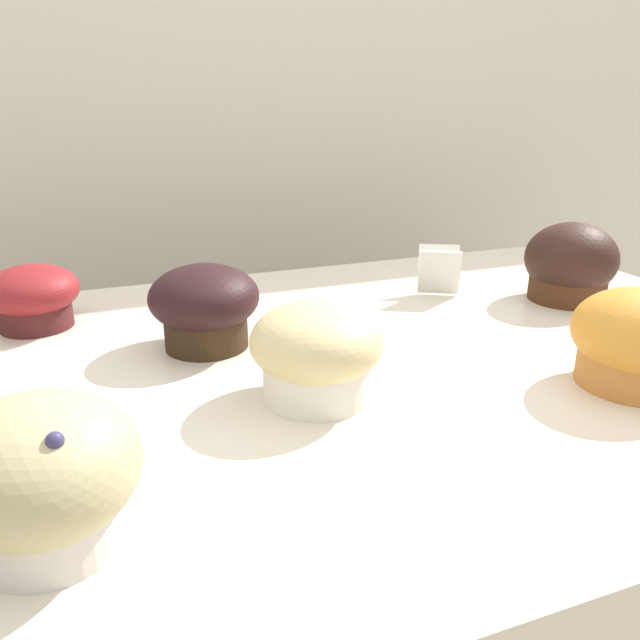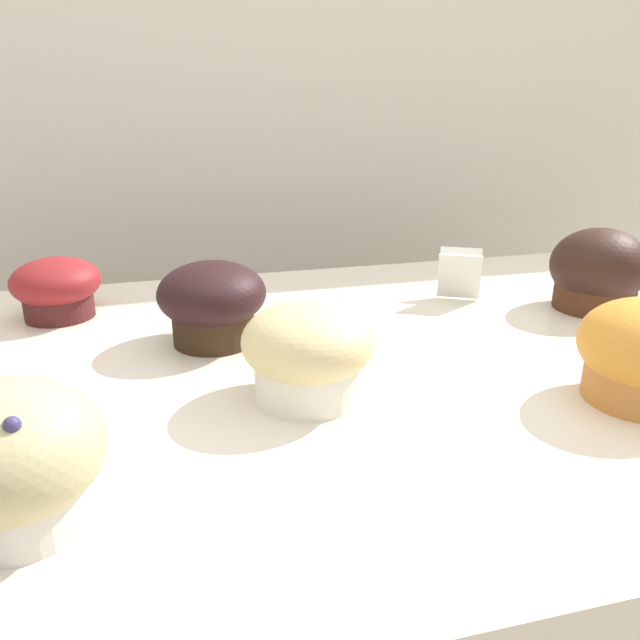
# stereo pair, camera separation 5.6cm
# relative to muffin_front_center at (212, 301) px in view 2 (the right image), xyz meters

# --- Properties ---
(wall_back) EXTENTS (3.20, 0.10, 1.80)m
(wall_back) POSITION_rel_muffin_front_center_xyz_m (0.10, 0.52, -0.08)
(wall_back) COLOR beige
(wall_back) RESTS_ON ground
(muffin_front_center) EXTENTS (0.11, 0.11, 0.08)m
(muffin_front_center) POSITION_rel_muffin_front_center_xyz_m (0.00, 0.00, 0.00)
(muffin_front_center) COLOR #322113
(muffin_front_center) RESTS_ON display_counter
(muffin_back_left) EXTENTS (0.11, 0.11, 0.09)m
(muffin_back_left) POSITION_rel_muffin_front_center_xyz_m (0.44, -0.01, 0.00)
(muffin_back_left) COLOR #482816
(muffin_back_left) RESTS_ON display_counter
(muffin_back_right) EXTENTS (0.11, 0.11, 0.08)m
(muffin_back_right) POSITION_rel_muffin_front_center_xyz_m (0.06, -0.14, -0.00)
(muffin_back_right) COLOR white
(muffin_back_right) RESTS_ON display_counter
(muffin_front_left) EXTENTS (0.10, 0.10, 0.07)m
(muffin_front_left) POSITION_rel_muffin_front_center_xyz_m (-0.16, 0.12, -0.01)
(muffin_front_left) COLOR #4B1D1D
(muffin_front_left) RESTS_ON display_counter
(muffin_front_right) EXTENTS (0.11, 0.11, 0.09)m
(muffin_front_right) POSITION_rel_muffin_front_center_xyz_m (-0.14, -0.26, 0.00)
(muffin_front_right) COLOR silver
(muffin_front_right) RESTS_ON display_counter
(price_card) EXTENTS (0.06, 0.06, 0.06)m
(price_card) POSITION_rel_muffin_front_center_xyz_m (0.30, 0.06, -0.01)
(price_card) COLOR white
(price_card) RESTS_ON display_counter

